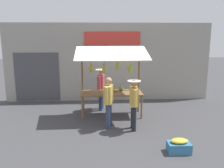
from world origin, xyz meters
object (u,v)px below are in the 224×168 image
at_px(vendor_with_sunhat, 101,86).
at_px(shopper_in_striped_shirt, 134,101).
at_px(shopper_in_grey_tee, 109,99).
at_px(produce_crate_near, 179,146).
at_px(market_stall, 112,74).

distance_m(vendor_with_sunhat, shopper_in_striped_shirt, 2.32).
height_order(shopper_in_grey_tee, produce_crate_near, shopper_in_grey_tee).
height_order(vendor_with_sunhat, produce_crate_near, vendor_with_sunhat).
distance_m(market_stall, produce_crate_near, 3.61).
bearing_deg(produce_crate_near, vendor_with_sunhat, -62.60).
bearing_deg(shopper_in_grey_tee, market_stall, 6.06).
bearing_deg(market_stall, produce_crate_near, 117.33).
xyz_separation_m(market_stall, vendor_with_sunhat, (0.37, -0.71, -0.57)).
xyz_separation_m(shopper_in_striped_shirt, produce_crate_near, (-0.94, 1.57, -0.77)).
distance_m(shopper_in_grey_tee, produce_crate_near, 2.61).
height_order(shopper_in_striped_shirt, shopper_in_grey_tee, shopper_in_grey_tee).
bearing_deg(produce_crate_near, shopper_in_grey_tee, -46.88).
bearing_deg(shopper_in_striped_shirt, vendor_with_sunhat, 26.40).
bearing_deg(vendor_with_sunhat, market_stall, 38.34).
relative_size(market_stall, vendor_with_sunhat, 1.53).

